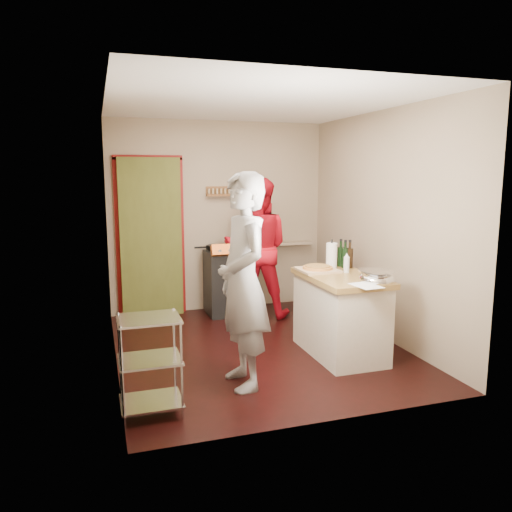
# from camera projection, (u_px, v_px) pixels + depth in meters

# --- Properties ---
(floor) EXTENTS (3.50, 3.50, 0.00)m
(floor) POSITION_uv_depth(u_px,v_px,m) (258.00, 347.00, 5.49)
(floor) COLOR black
(floor) RESTS_ON ground
(back_wall) EXTENTS (3.00, 0.44, 2.60)m
(back_wall) POSITION_uv_depth(u_px,v_px,m) (173.00, 230.00, 6.79)
(back_wall) COLOR tan
(back_wall) RESTS_ON ground
(left_wall) EXTENTS (0.04, 3.50, 2.60)m
(left_wall) POSITION_uv_depth(u_px,v_px,m) (111.00, 235.00, 4.83)
(left_wall) COLOR tan
(left_wall) RESTS_ON ground
(right_wall) EXTENTS (0.04, 3.50, 2.60)m
(right_wall) POSITION_uv_depth(u_px,v_px,m) (382.00, 226.00, 5.73)
(right_wall) COLOR tan
(right_wall) RESTS_ON ground
(ceiling) EXTENTS (3.00, 3.50, 0.02)m
(ceiling) POSITION_uv_depth(u_px,v_px,m) (258.00, 102.00, 5.07)
(ceiling) COLOR white
(ceiling) RESTS_ON back_wall
(stove) EXTENTS (0.60, 0.63, 1.00)m
(stove) POSITION_uv_depth(u_px,v_px,m) (229.00, 281.00, 6.77)
(stove) COLOR black
(stove) RESTS_ON ground
(wire_shelving) EXTENTS (0.48, 0.40, 0.80)m
(wire_shelving) POSITION_uv_depth(u_px,v_px,m) (150.00, 361.00, 3.91)
(wire_shelving) COLOR silver
(wire_shelving) RESTS_ON ground
(island) EXTENTS (0.70, 1.26, 1.16)m
(island) POSITION_uv_depth(u_px,v_px,m) (340.00, 312.00, 5.22)
(island) COLOR beige
(island) RESTS_ON ground
(person_stripe) EXTENTS (0.50, 0.72, 1.91)m
(person_stripe) POSITION_uv_depth(u_px,v_px,m) (243.00, 281.00, 4.37)
(person_stripe) COLOR #AAABAF
(person_stripe) RESTS_ON ground
(person_red) EXTENTS (1.09, 0.98, 1.84)m
(person_red) POSITION_uv_depth(u_px,v_px,m) (257.00, 248.00, 6.58)
(person_red) COLOR #B50C1A
(person_red) RESTS_ON ground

